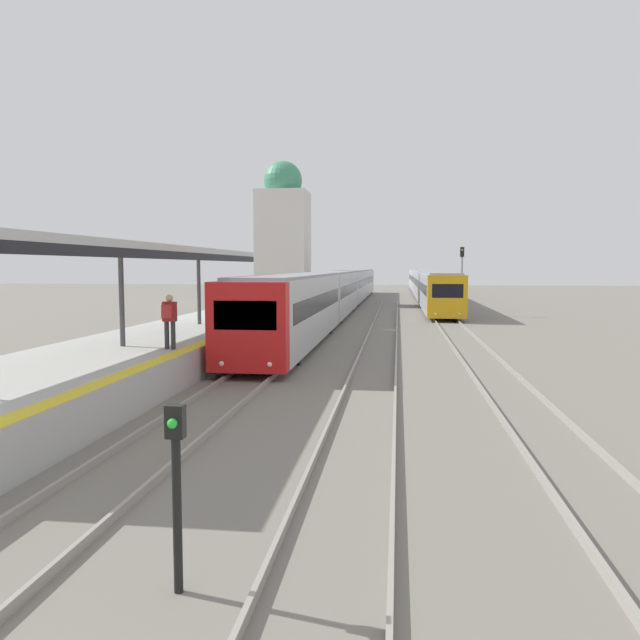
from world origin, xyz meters
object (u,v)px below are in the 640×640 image
(train_near, at_px, (343,288))
(signal_post_near, at_px, (176,479))
(signal_mast_far, at_px, (462,273))
(person_on_platform, at_px, (169,317))
(train_far, at_px, (425,282))

(train_near, height_order, signal_post_near, train_near)
(signal_post_near, bearing_deg, signal_mast_far, 80.17)
(person_on_platform, bearing_deg, train_near, 86.30)
(person_on_platform, distance_m, train_near, 34.53)
(person_on_platform, height_order, signal_mast_far, signal_mast_far)
(train_near, xyz_separation_m, signal_mast_far, (9.22, -6.17, 1.36))
(train_far, bearing_deg, signal_mast_far, -86.89)
(train_far, bearing_deg, train_near, -110.21)
(train_far, relative_size, signal_post_near, 32.21)
(signal_post_near, bearing_deg, train_far, 85.36)
(train_near, xyz_separation_m, train_far, (7.74, 21.03, -0.03))
(person_on_platform, xyz_separation_m, signal_post_near, (4.51, -11.76, -0.76))
(train_near, xyz_separation_m, signal_post_near, (2.28, -46.21, -0.50))
(train_far, xyz_separation_m, signal_mast_far, (1.48, -27.20, 1.39))
(person_on_platform, xyz_separation_m, train_near, (2.23, 34.45, -0.26))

